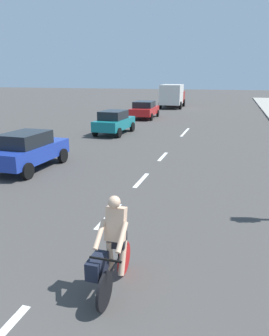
{
  "coord_description": "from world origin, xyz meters",
  "views": [
    {
      "loc": [
        3.1,
        -0.14,
        3.77
      ],
      "look_at": [
        0.39,
        8.88,
        1.1
      ],
      "focal_mm": 34.72,
      "sensor_mm": 36.0,
      "label": 1
    }
  ],
  "objects": [
    {
      "name": "lane_stripe_5",
      "position": [
        0.0,
        21.55,
        0.0
      ],
      "size": [
        0.16,
        1.8,
        0.01
      ],
      "primitive_type": "cube",
      "color": "white",
      "rests_on": "ground"
    },
    {
      "name": "delivery_truck",
      "position": [
        -4.2,
        40.44,
        1.5
      ],
      "size": [
        2.89,
        6.34,
        2.8
      ],
      "rotation": [
        0.0,
        0.0,
        0.04
      ],
      "color": "maroon",
      "rests_on": "ground"
    },
    {
      "name": "parked_car_teal",
      "position": [
        -4.5,
        20.38,
        0.84
      ],
      "size": [
        1.91,
        3.95,
        1.57
      ],
      "rotation": [
        0.0,
        0.0,
        -0.03
      ],
      "color": "#14727A",
      "rests_on": "ground"
    },
    {
      "name": "lane_stripe_3",
      "position": [
        0.0,
        11.06,
        0.0
      ],
      "size": [
        0.16,
        1.8,
        0.01
      ],
      "primitive_type": "cube",
      "color": "white",
      "rests_on": "ground"
    },
    {
      "name": "lane_stripe_4",
      "position": [
        0.0,
        14.95,
        0.0
      ],
      "size": [
        0.16,
        1.8,
        0.01
      ],
      "primitive_type": "cube",
      "color": "white",
      "rests_on": "ground"
    },
    {
      "name": "lane_stripe_2",
      "position": [
        0.0,
        7.67,
        0.0
      ],
      "size": [
        0.16,
        1.8,
        0.01
      ],
      "primitive_type": "cube",
      "color": "white",
      "rests_on": "ground"
    },
    {
      "name": "ground_plane",
      "position": [
        0.0,
        20.0,
        0.0
      ],
      "size": [
        160.0,
        160.0,
        0.0
      ],
      "primitive_type": "plane",
      "color": "#423F3D"
    },
    {
      "name": "parked_car_red",
      "position": [
        -4.74,
        29.16,
        0.84
      ],
      "size": [
        2.24,
        4.61,
        1.57
      ],
      "rotation": [
        0.0,
        0.0,
        0.04
      ],
      "color": "red",
      "rests_on": "ground"
    },
    {
      "name": "parked_car_blue",
      "position": [
        -4.93,
        11.22,
        0.83
      ],
      "size": [
        1.86,
        3.86,
        1.57
      ],
      "rotation": [
        0.0,
        0.0,
        -0.02
      ],
      "color": "#1E389E",
      "rests_on": "ground"
    },
    {
      "name": "cyclist",
      "position": [
        1.24,
        4.63,
        0.83
      ],
      "size": [
        0.62,
        1.71,
        1.82
      ],
      "rotation": [
        0.0,
        0.0,
        3.15
      ],
      "color": "black",
      "rests_on": "ground"
    },
    {
      "name": "lane_stripe_6",
      "position": [
        0.0,
        23.37,
        0.0
      ],
      "size": [
        0.16,
        1.8,
        0.01
      ],
      "primitive_type": "cube",
      "color": "white",
      "rests_on": "ground"
    }
  ]
}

